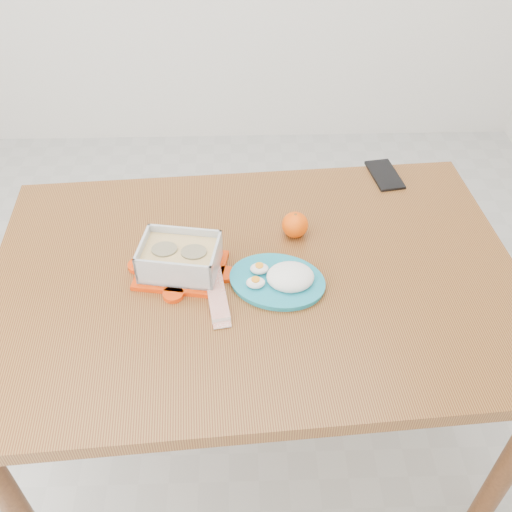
{
  "coord_description": "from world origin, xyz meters",
  "views": [
    {
      "loc": [
        0.16,
        -1.25,
        1.78
      ],
      "look_at": [
        0.19,
        -0.19,
        0.81
      ],
      "focal_mm": 40.0,
      "sensor_mm": 36.0,
      "label": 1
    }
  ],
  "objects_px": {
    "food_container": "(180,259)",
    "smartphone": "(385,175)",
    "rice_plate": "(281,278)",
    "dining_table": "(256,295)",
    "orange_fruit": "(295,225)"
  },
  "relations": [
    {
      "from": "food_container",
      "to": "smartphone",
      "type": "relative_size",
      "value": 1.54
    },
    {
      "from": "dining_table",
      "to": "smartphone",
      "type": "height_order",
      "value": "smartphone"
    },
    {
      "from": "orange_fruit",
      "to": "smartphone",
      "type": "xyz_separation_m",
      "value": [
        0.31,
        0.28,
        -0.03
      ]
    },
    {
      "from": "food_container",
      "to": "smartphone",
      "type": "bearing_deg",
      "value": 43.73
    },
    {
      "from": "food_container",
      "to": "smartphone",
      "type": "xyz_separation_m",
      "value": [
        0.61,
        0.42,
        -0.04
      ]
    },
    {
      "from": "orange_fruit",
      "to": "rice_plate",
      "type": "bearing_deg",
      "value": -104.39
    },
    {
      "from": "food_container",
      "to": "rice_plate",
      "type": "height_order",
      "value": "food_container"
    },
    {
      "from": "dining_table",
      "to": "rice_plate",
      "type": "relative_size",
      "value": 4.73
    },
    {
      "from": "smartphone",
      "to": "rice_plate",
      "type": "bearing_deg",
      "value": -136.24
    },
    {
      "from": "dining_table",
      "to": "food_container",
      "type": "height_order",
      "value": "food_container"
    },
    {
      "from": "food_container",
      "to": "rice_plate",
      "type": "relative_size",
      "value": 0.82
    },
    {
      "from": "rice_plate",
      "to": "orange_fruit",
      "type": "bearing_deg",
      "value": 93.31
    },
    {
      "from": "orange_fruit",
      "to": "dining_table",
      "type": "bearing_deg",
      "value": -126.81
    },
    {
      "from": "dining_table",
      "to": "orange_fruit",
      "type": "distance_m",
      "value": 0.22
    },
    {
      "from": "dining_table",
      "to": "rice_plate",
      "type": "height_order",
      "value": "rice_plate"
    }
  ]
}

